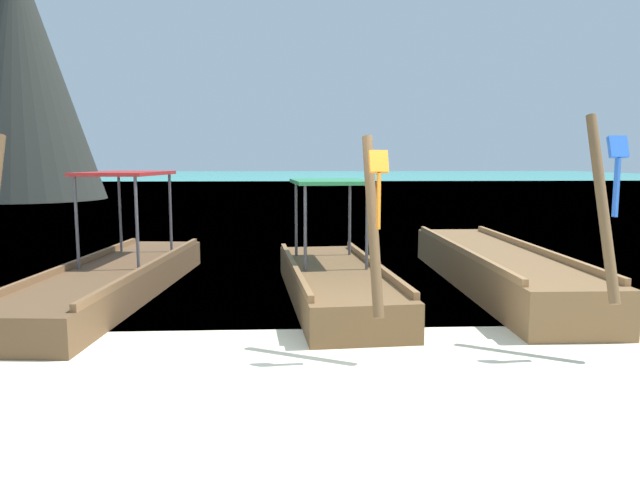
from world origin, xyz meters
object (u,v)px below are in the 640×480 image
at_px(longtail_boat_blue_ribbon, 496,268).
at_px(karst_rock, 19,79).
at_px(longtail_boat_orange_ribbon, 335,280).
at_px(longtail_boat_red_ribbon, 113,277).

relative_size(longtail_boat_blue_ribbon, karst_rock, 0.52).
distance_m(longtail_boat_orange_ribbon, karst_rock, 31.42).
relative_size(longtail_boat_orange_ribbon, karst_rock, 0.40).
xyz_separation_m(longtail_boat_blue_ribbon, karst_rock, (-18.71, 25.55, 6.40)).
bearing_deg(longtail_boat_blue_ribbon, longtail_boat_red_ribbon, -176.70).
bearing_deg(karst_rock, longtail_boat_orange_ribbon, -59.03).
bearing_deg(longtail_boat_orange_ribbon, longtail_boat_blue_ribbon, 16.08).
bearing_deg(longtail_boat_red_ribbon, longtail_boat_orange_ribbon, -7.25).
xyz_separation_m(longtail_boat_red_ribbon, longtail_boat_orange_ribbon, (3.60, -0.46, 0.01)).
height_order(longtail_boat_red_ribbon, karst_rock, karst_rock).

